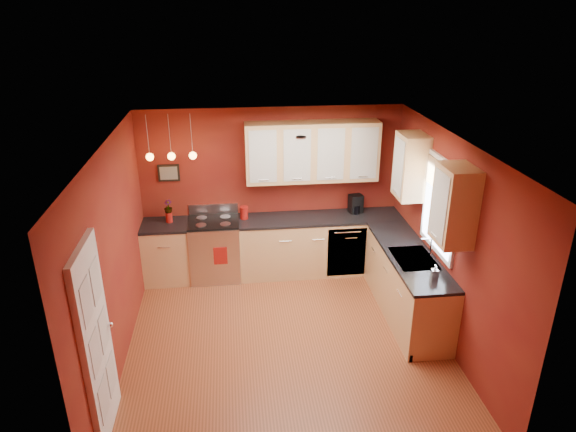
{
  "coord_description": "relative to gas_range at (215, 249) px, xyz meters",
  "views": [
    {
      "loc": [
        -0.62,
        -5.42,
        4.05
      ],
      "look_at": [
        0.13,
        1.0,
        1.32
      ],
      "focal_mm": 32.0,
      "sensor_mm": 36.0,
      "label": 1
    }
  ],
  "objects": [
    {
      "name": "coffee_maker",
      "position": [
        2.23,
        0.11,
        0.59
      ],
      "size": [
        0.23,
        0.22,
        0.29
      ],
      "rotation": [
        0.0,
        0.0,
        0.2
      ],
      "color": "black",
      "rests_on": "counter_back_right"
    },
    {
      "name": "flowers",
      "position": [
        -0.66,
        0.06,
        0.7
      ],
      "size": [
        0.15,
        0.15,
        0.21
      ],
      "primitive_type": "imported",
      "rotation": [
        0.0,
        0.0,
        -0.33
      ],
      "color": "maroon",
      "rests_on": "red_vase"
    },
    {
      "name": "base_cabinets_back_left",
      "position": [
        -0.73,
        -0.0,
        -0.03
      ],
      "size": [
        0.7,
        0.6,
        0.9
      ],
      "primitive_type": "cube",
      "color": "tan",
      "rests_on": "floor"
    },
    {
      "name": "counter_back_right",
      "position": [
        1.65,
        -0.0,
        0.44
      ],
      "size": [
        2.54,
        0.62,
        0.04
      ],
      "primitive_type": "cube",
      "color": "black",
      "rests_on": "base_cabinets_back_right"
    },
    {
      "name": "dish_towel",
      "position": [
        0.09,
        -0.33,
        0.04
      ],
      "size": [
        0.2,
        0.01,
        0.28
      ],
      "primitive_type": "cube",
      "color": "maroon",
      "rests_on": "gas_range"
    },
    {
      "name": "wall_right",
      "position": [
        2.92,
        -1.8,
        0.82
      ],
      "size": [
        0.02,
        4.2,
        2.6
      ],
      "primitive_type": "cube",
      "color": "maroon",
      "rests_on": "floor"
    },
    {
      "name": "base_cabinets_back_right",
      "position": [
        1.65,
        -0.0,
        -0.03
      ],
      "size": [
        2.54,
        0.6,
        0.9
      ],
      "primitive_type": "cube",
      "color": "tan",
      "rests_on": "floor"
    },
    {
      "name": "window",
      "position": [
        2.89,
        -1.5,
        1.21
      ],
      "size": [
        0.06,
        1.02,
        1.22
      ],
      "color": "white",
      "rests_on": "wall_right"
    },
    {
      "name": "pendant_lights",
      "position": [
        -0.53,
        -0.05,
        1.53
      ],
      "size": [
        0.71,
        0.11,
        0.66
      ],
      "color": "#98979C",
      "rests_on": "ceiling"
    },
    {
      "name": "wall_front",
      "position": [
        0.92,
        -3.9,
        0.82
      ],
      "size": [
        4.0,
        0.02,
        2.6
      ],
      "primitive_type": "cube",
      "color": "maroon",
      "rests_on": "floor"
    },
    {
      "name": "ceiling",
      "position": [
        0.92,
        -1.8,
        2.12
      ],
      "size": [
        4.0,
        4.2,
        0.02
      ],
      "primitive_type": "cube",
      "color": "white",
      "rests_on": "wall_back"
    },
    {
      "name": "upper_cabinets_back",
      "position": [
        1.52,
        0.12,
        1.47
      ],
      "size": [
        2.0,
        0.35,
        0.9
      ],
      "primitive_type": "cube",
      "color": "tan",
      "rests_on": "wall_back"
    },
    {
      "name": "floor",
      "position": [
        0.92,
        -1.8,
        -0.48
      ],
      "size": [
        4.2,
        4.2,
        0.0
      ],
      "primitive_type": "plane",
      "color": "#9A4D2C",
      "rests_on": "ground"
    },
    {
      "name": "red_vase",
      "position": [
        -0.66,
        0.06,
        0.54
      ],
      "size": [
        0.1,
        0.1,
        0.16
      ],
      "primitive_type": "cylinder",
      "color": "maroon",
      "rests_on": "counter_back_left"
    },
    {
      "name": "red_canister",
      "position": [
        0.47,
        0.06,
        0.56
      ],
      "size": [
        0.13,
        0.13,
        0.19
      ],
      "color": "maroon",
      "rests_on": "counter_back_right"
    },
    {
      "name": "sink",
      "position": [
        2.62,
        -1.5,
        0.43
      ],
      "size": [
        0.5,
        0.7,
        0.33
      ],
      "color": "#98979C",
      "rests_on": "counter_right"
    },
    {
      "name": "wall_back",
      "position": [
        0.92,
        0.3,
        0.82
      ],
      "size": [
        4.0,
        0.02,
        2.6
      ],
      "primitive_type": "cube",
      "color": "maroon",
      "rests_on": "floor"
    },
    {
      "name": "counter_right",
      "position": [
        2.62,
        -1.35,
        0.44
      ],
      "size": [
        0.62,
        2.1,
        0.04
      ],
      "primitive_type": "cube",
      "color": "black",
      "rests_on": "base_cabinets_right"
    },
    {
      "name": "counter_back_left",
      "position": [
        -0.73,
        -0.0,
        0.44
      ],
      "size": [
        0.7,
        0.62,
        0.04
      ],
      "primitive_type": "cube",
      "color": "black",
      "rests_on": "base_cabinets_back_left"
    },
    {
      "name": "gas_range",
      "position": [
        0.0,
        0.0,
        0.0
      ],
      "size": [
        0.76,
        0.64,
        1.11
      ],
      "color": "silver",
      "rests_on": "floor"
    },
    {
      "name": "door_left_wall",
      "position": [
        -1.05,
        -3.0,
        0.54
      ],
      "size": [
        0.12,
        0.82,
        2.05
      ],
      "color": "white",
      "rests_on": "floor"
    },
    {
      "name": "wall_picture",
      "position": [
        -0.63,
        0.28,
        1.17
      ],
      "size": [
        0.32,
        0.03,
        0.26
      ],
      "primitive_type": "cube",
      "color": "black",
      "rests_on": "wall_back"
    },
    {
      "name": "dishwasher_front",
      "position": [
        2.02,
        -0.29,
        -0.03
      ],
      "size": [
        0.6,
        0.02,
        0.8
      ],
      "primitive_type": "cube",
      "color": "silver",
      "rests_on": "base_cabinets_back_right"
    },
    {
      "name": "wall_left",
      "position": [
        -1.08,
        -1.8,
        0.82
      ],
      "size": [
        0.02,
        4.2,
        2.6
      ],
      "primitive_type": "cube",
      "color": "maroon",
      "rests_on": "floor"
    },
    {
      "name": "base_cabinets_right",
      "position": [
        2.62,
        -1.35,
        -0.03
      ],
      "size": [
        0.6,
        2.1,
        0.9
      ],
      "primitive_type": "cube",
      "color": "tan",
      "rests_on": "floor"
    },
    {
      "name": "upper_cabinets_right",
      "position": [
        2.75,
        -1.48,
        1.47
      ],
      "size": [
        0.35,
        1.95,
        0.9
      ],
      "primitive_type": "cube",
      "color": "tan",
      "rests_on": "wall_right"
    },
    {
      "name": "soap_pump",
      "position": [
        2.68,
        -2.05,
        0.55
      ],
      "size": [
        0.09,
        0.09,
        0.18
      ],
      "primitive_type": "imported",
      "rotation": [
        0.0,
        0.0,
        -0.05
      ],
      "color": "white",
      "rests_on": "counter_right"
    }
  ]
}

